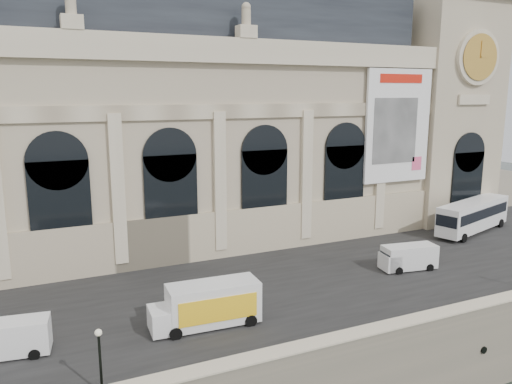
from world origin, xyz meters
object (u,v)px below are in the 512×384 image
bus_right (473,215)px  lamp_left (100,362)px  box_truck (207,305)px  van_b (2,339)px  van_c (406,258)px

bus_right → lamp_left: lamp_left is taller
box_truck → lamp_left: bearing=-146.0°
van_b → van_c: van_c is taller
van_b → van_c: size_ratio=0.98×
van_c → lamp_left: lamp_left is taller
van_c → lamp_left: size_ratio=1.42×
box_truck → lamp_left: lamp_left is taller
box_truck → lamp_left: (-8.25, -5.57, 0.36)m
bus_right → lamp_left: 48.56m
bus_right → box_truck: bus_right is taller
bus_right → van_b: size_ratio=2.43×
box_truck → van_c: bearing=8.6°
van_c → box_truck: 21.52m
box_truck → lamp_left: 9.96m
van_b → lamp_left: (5.20, -6.95, 0.78)m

